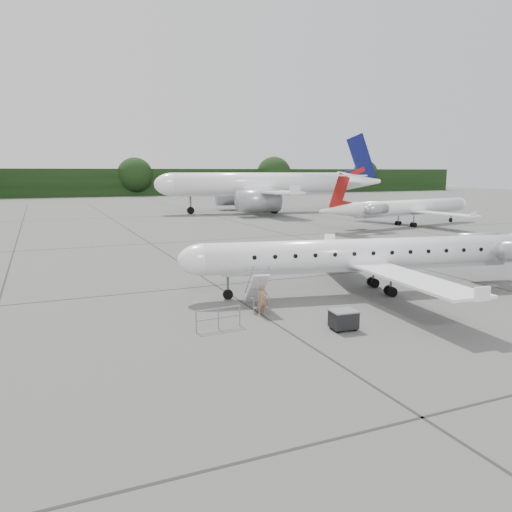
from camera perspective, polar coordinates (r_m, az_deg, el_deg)
name	(u,v)px	position (r m, az deg, el deg)	size (l,w,h in m)	color
ground	(358,303)	(28.39, 11.61, -5.33)	(320.00, 320.00, 0.00)	#575755
treeline	(98,183)	(153.24, -17.63, 8.00)	(260.00, 4.00, 8.00)	black
main_regional_jet	(369,239)	(30.55, 12.84, 1.94)	(25.50, 18.36, 6.54)	white
airstair	(257,289)	(26.63, 0.10, -3.85)	(0.85, 2.40, 2.05)	white
passenger	(262,300)	(25.40, 0.73, -5.03)	(0.59, 0.38, 1.61)	#88624A
safety_railing	(218,319)	(23.31, -4.32, -7.19)	(2.20, 0.08, 1.00)	gray
baggage_cart	(344,319)	(23.52, 9.97, -7.16)	(1.15, 0.93, 1.00)	black
bg_narrowbody	(259,173)	(88.86, 0.39, 9.50)	(39.01, 28.09, 14.00)	white
bg_regional_right	(412,200)	(70.06, 17.36, 6.15)	(26.60, 19.15, 6.98)	white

